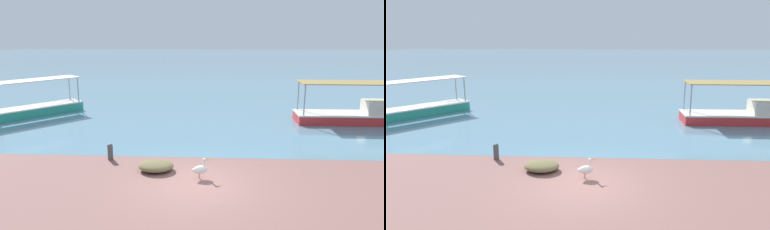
# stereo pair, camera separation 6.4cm
# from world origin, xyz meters

# --- Properties ---
(ground) EXTENTS (120.00, 120.00, 0.00)m
(ground) POSITION_xyz_m (0.00, 0.00, 0.00)
(ground) COLOR #865A54
(harbor_water) EXTENTS (110.00, 90.00, 0.00)m
(harbor_water) POSITION_xyz_m (0.00, 48.00, 0.00)
(harbor_water) COLOR #5C879E
(harbor_water) RESTS_ON ground
(fishing_boat_outer) EXTENTS (4.93, 5.33, 2.34)m
(fishing_boat_outer) POSITION_xyz_m (-10.94, 10.80, 0.49)
(fishing_boat_outer) COLOR teal
(fishing_boat_outer) RESTS_ON harbor_water
(fishing_boat_near_left) EXTENTS (6.69, 2.02, 2.46)m
(fishing_boat_near_left) POSITION_xyz_m (9.12, 9.82, 0.56)
(fishing_boat_near_left) COLOR red
(fishing_boat_near_left) RESTS_ON harbor_water
(pelican) EXTENTS (0.79, 0.45, 0.80)m
(pelican) POSITION_xyz_m (0.05, 0.63, 0.38)
(pelican) COLOR #E0997A
(pelican) RESTS_ON ground
(mooring_bollard) EXTENTS (0.24, 0.24, 0.72)m
(mooring_bollard) POSITION_xyz_m (-3.90, 2.55, 0.38)
(mooring_bollard) COLOR #47474C
(mooring_bollard) RESTS_ON ground
(net_pile) EXTENTS (1.40, 1.19, 0.39)m
(net_pile) POSITION_xyz_m (-1.73, 1.36, 0.19)
(net_pile) COLOR brown
(net_pile) RESTS_ON ground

